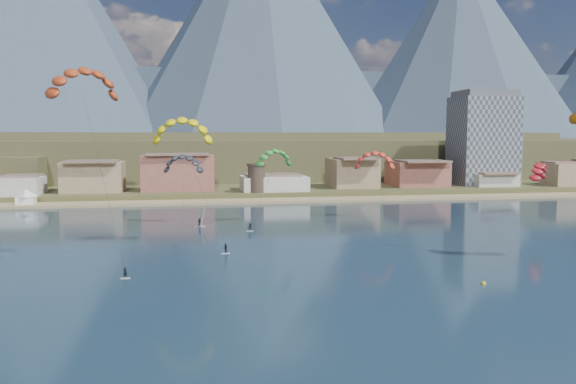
{
  "coord_description": "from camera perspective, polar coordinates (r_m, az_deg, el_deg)",
  "views": [
    {
      "loc": [
        -16.81,
        -62.61,
        19.31
      ],
      "look_at": [
        0.0,
        32.0,
        10.0
      ],
      "focal_mm": 37.34,
      "sensor_mm": 36.0,
      "label": 1
    }
  ],
  "objects": [
    {
      "name": "town",
      "position": [
        186.41,
        -17.21,
        1.81
      ],
      "size": [
        400.0,
        24.0,
        12.0
      ],
      "color": "silver",
      "rests_on": "ground"
    },
    {
      "name": "kitesurfer_yellow",
      "position": [
        104.18,
        -10.0,
        6.12
      ],
      "size": [
        12.68,
        11.1,
        23.73
      ],
      "color": "silver",
      "rests_on": "ground"
    },
    {
      "name": "beach",
      "position": [
        170.52,
        -4.35,
        -0.9
      ],
      "size": [
        2200.0,
        12.0,
        0.9
      ],
      "color": "tan",
      "rests_on": "ground"
    },
    {
      "name": "watchtower",
      "position": [
        178.43,
        -3.03,
        1.37
      ],
      "size": [
        5.82,
        5.82,
        8.6
      ],
      "color": "#47382D",
      "rests_on": "ground"
    },
    {
      "name": "distant_kite_dark",
      "position": [
        130.74,
        -9.95,
        2.96
      ],
      "size": [
        9.69,
        6.99,
        16.79
      ],
      "color": "#262626",
      "rests_on": "ground"
    },
    {
      "name": "windsurfer",
      "position": [
        126.98,
        -8.35,
        -2.7
      ],
      "size": [
        2.37,
        2.54,
        3.95
      ],
      "color": "silver",
      "rests_on": "ground"
    },
    {
      "name": "distant_kite_red",
      "position": [
        142.11,
        22.72,
        2.06
      ],
      "size": [
        8.13,
        8.62,
        15.01
      ],
      "color": "#262626",
      "rests_on": "ground"
    },
    {
      "name": "foothills",
      "position": [
        297.85,
        -2.51,
        3.56
      ],
      "size": [
        940.0,
        210.0,
        18.0
      ],
      "color": "brown",
      "rests_on": "ground"
    },
    {
      "name": "apartment_tower",
      "position": [
        216.1,
        18.1,
        4.87
      ],
      "size": [
        20.0,
        16.0,
        32.0
      ],
      "color": "gray",
      "rests_on": "ground"
    },
    {
      "name": "land",
      "position": [
        623.14,
        -8.54,
        3.7
      ],
      "size": [
        2200.0,
        900.0,
        4.0
      ],
      "color": "brown",
      "rests_on": "ground"
    },
    {
      "name": "buoy",
      "position": [
        82.0,
        18.12,
        -8.29
      ],
      "size": [
        0.61,
        0.61,
        0.61
      ],
      "color": "yellow",
      "rests_on": "ground"
    },
    {
      "name": "kitesurfer_red",
      "position": [
        91.77,
        -18.93,
        10.18
      ],
      "size": [
        12.38,
        13.59,
        30.14
      ],
      "color": "silver",
      "rests_on": "ground"
    },
    {
      "name": "distant_kite_orange",
      "position": [
        139.25,
        8.24,
        3.31
      ],
      "size": [
        10.35,
        7.25,
        17.35
      ],
      "color": "#262626",
      "rests_on": "ground"
    },
    {
      "name": "ground",
      "position": [
        67.65,
        4.84,
        -11.07
      ],
      "size": [
        2400.0,
        2400.0,
        0.0
      ],
      "primitive_type": "plane",
      "color": "#0D2031",
      "rests_on": "ground"
    },
    {
      "name": "kitesurfer_green",
      "position": [
        128.71,
        -1.36,
        3.48
      ],
      "size": [
        11.65,
        13.09,
        18.36
      ],
      "color": "silver",
      "rests_on": "ground"
    },
    {
      "name": "mountain_ridge",
      "position": [
        895.89,
        -10.12,
        13.86
      ],
      "size": [
        2060.0,
        480.0,
        400.0
      ],
      "color": "#314252",
      "rests_on": "ground"
    }
  ]
}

